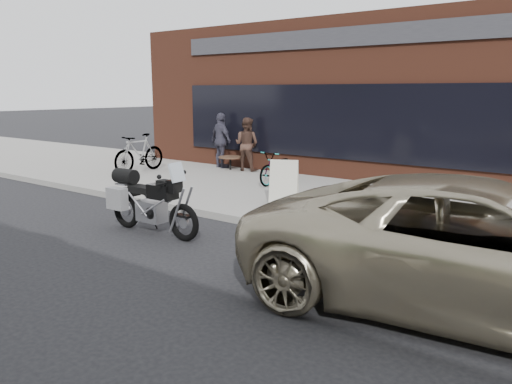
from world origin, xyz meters
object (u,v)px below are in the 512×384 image
bicycle_front (280,167)px  cafe_patron_left (247,144)px  bicycle_rear (139,153)px  cafe_patron_right (221,140)px  cafe_table (230,158)px  sandwich_sign (284,182)px  minivan (487,249)px  motorcycle (147,201)px

bicycle_front → cafe_patron_left: size_ratio=1.02×
cafe_patron_left → bicycle_rear: bearing=32.3°
bicycle_front → bicycle_rear: bearing=-166.8°
cafe_patron_right → cafe_table: bearing=179.2°
sandwich_sign → cafe_table: sandwich_sign is taller
sandwich_sign → cafe_patron_right: size_ratio=0.55×
bicycle_front → sandwich_sign: (1.39, -1.92, 0.04)m
bicycle_rear → cafe_patron_left: cafe_patron_left is taller
bicycle_front → cafe_table: (-2.50, 1.03, -0.05)m
minivan → cafe_patron_left: 10.00m
sandwich_sign → cafe_table: bearing=116.2°
bicycle_front → bicycle_rear: 4.51m
sandwich_sign → bicycle_front: bearing=99.4°
bicycle_front → cafe_table: size_ratio=2.27×
bicycle_rear → bicycle_front: bearing=10.4°
bicycle_front → bicycle_rear: bicycle_rear is taller
minivan → bicycle_rear: minivan is taller
cafe_table → cafe_patron_left: bearing=18.9°
motorcycle → cafe_table: size_ratio=2.96×
bicycle_rear → minivan: bearing=-21.5°
minivan → cafe_table: size_ratio=7.70×
motorcycle → bicycle_rear: size_ratio=1.14×
motorcycle → cafe_table: motorcycle is taller
bicycle_front → cafe_table: 2.71m
sandwich_sign → cafe_patron_left: cafe_patron_left is taller
motorcycle → cafe_patron_right: cafe_patron_right is taller
minivan → cafe_table: 10.31m
bicycle_front → cafe_table: bicycle_front is taller
bicycle_rear → cafe_patron_right: bearing=54.9°
sandwich_sign → cafe_patron_left: (-3.39, 3.13, 0.33)m
motorcycle → sandwich_sign: (1.03, 2.90, 0.04)m
sandwich_sign → cafe_table: 4.89m
sandwich_sign → cafe_patron_left: size_ratio=0.59×
motorcycle → cafe_table: 6.51m
bicycle_front → cafe_patron_left: (-2.00, 1.20, 0.37)m
bicycle_front → cafe_table: bearing=159.5°
bicycle_rear → cafe_table: (1.92, 1.92, -0.19)m
bicycle_front → motorcycle: bearing=-83.8°
bicycle_front → sandwich_sign: 2.37m
cafe_table → cafe_patron_right: bearing=161.1°
bicycle_front → cafe_patron_right: bearing=160.1°
motorcycle → sandwich_sign: motorcycle is taller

